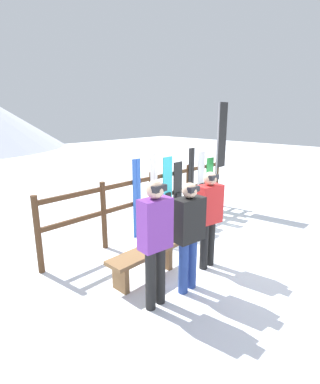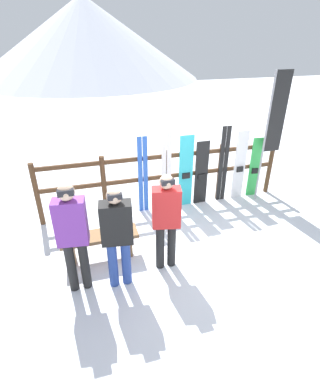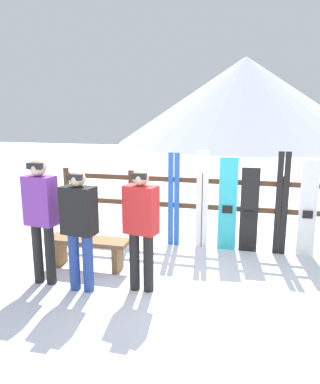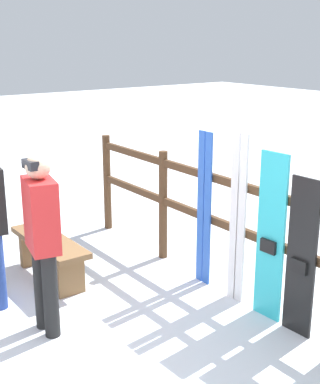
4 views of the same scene
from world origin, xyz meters
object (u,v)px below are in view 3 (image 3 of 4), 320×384
object	(u,v)px
snowboard_black_stripe	(249,211)
ski_pair_black	(282,204)
person_red	(141,222)
snowboard_white	(308,210)
person_black	(79,223)
person_purple	(41,212)
ski_pair_blue	(174,200)
ski_pair_white	(202,200)
bench	(88,247)
snowboard_cyan	(228,205)

from	to	relation	value
snowboard_black_stripe	ski_pair_black	distance (m)	0.51
person_red	snowboard_white	distance (m)	2.80
person_black	person_purple	size ratio (longest dim) A/B	0.93
ski_pair_blue	ski_pair_white	size ratio (longest dim) A/B	0.97
snowboard_black_stripe	person_red	bearing A→B (deg)	-126.89
ski_pair_blue	snowboard_black_stripe	world-z (taller)	ski_pair_blue
snowboard_white	person_black	bearing A→B (deg)	-146.83
person_black	ski_pair_white	distance (m)	2.32
person_black	ski_pair_white	xyz separation A→B (m)	(1.29, 1.93, -0.08)
bench	ski_pair_white	distance (m)	2.02
ski_pair_blue	snowboard_cyan	xyz separation A→B (m)	(0.90, -0.00, -0.03)
snowboard_black_stripe	snowboard_white	xyz separation A→B (m)	(0.89, 0.00, 0.07)
bench	snowboard_black_stripe	size ratio (longest dim) A/B	0.87
ski_pair_blue	snowboard_white	distance (m)	2.14
bench	snowboard_white	xyz separation A→B (m)	(3.16, 1.25, 0.44)
person_purple	bench	bearing A→B (deg)	58.80
ski_pair_blue	person_purple	bearing A→B (deg)	-126.59
ski_pair_blue	ski_pair_black	distance (m)	1.75
person_red	snowboard_cyan	distance (m)	1.99
snowboard_black_stripe	ski_pair_white	bearing A→B (deg)	179.74
bench	ski_pair_blue	distance (m)	1.68
ski_pair_blue	snowboard_black_stripe	xyz separation A→B (m)	(1.25, -0.00, -0.11)
bench	person_red	xyz separation A→B (m)	(0.96, -0.48, 0.59)
ski_pair_white	snowboard_cyan	bearing A→B (deg)	-0.46
snowboard_black_stripe	ski_pair_black	bearing A→B (deg)	0.41
person_black	person_purple	world-z (taller)	person_purple
bench	ski_pair_white	xyz separation A→B (m)	(1.50, 1.26, 0.50)
person_purple	snowboard_white	distance (m)	3.98
ski_pair_white	snowboard_white	world-z (taller)	ski_pair_white
ski_pair_black	person_purple	bearing A→B (deg)	-149.31
snowboard_cyan	snowboard_black_stripe	size ratio (longest dim) A/B	1.11
ski_pair_blue	person_black	bearing A→B (deg)	-112.59
person_red	person_purple	bearing A→B (deg)	-175.14
snowboard_cyan	person_black	bearing A→B (deg)	-131.56
ski_pair_blue	snowboard_cyan	bearing A→B (deg)	-0.21
bench	person_black	bearing A→B (deg)	-72.35
snowboard_black_stripe	snowboard_white	size ratio (longest dim) A/B	0.90
person_black	snowboard_cyan	size ratio (longest dim) A/B	1.02
person_purple	ski_pair_white	size ratio (longest dim) A/B	1.02
person_black	snowboard_black_stripe	world-z (taller)	person_black
person_red	snowboard_black_stripe	size ratio (longest dim) A/B	1.14
ski_pair_black	snowboard_white	distance (m)	0.40
ski_pair_blue	ski_pair_white	bearing A→B (deg)	0.00
snowboard_cyan	bench	bearing A→B (deg)	-146.84
person_purple	ski_pair_white	bearing A→B (deg)	44.91
bench	ski_pair_white	bearing A→B (deg)	40.01
snowboard_white	ski_pair_black	bearing A→B (deg)	179.51
person_red	ski_pair_white	xyz separation A→B (m)	(0.53, 1.74, -0.09)
person_purple	snowboard_black_stripe	xyz separation A→B (m)	(2.63, 1.85, -0.29)
snowboard_cyan	ski_pair_black	world-z (taller)	ski_pair_black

